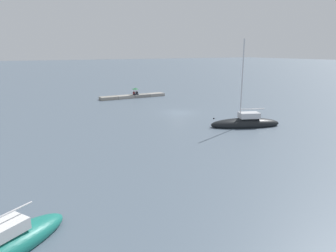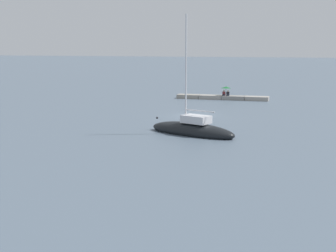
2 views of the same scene
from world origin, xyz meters
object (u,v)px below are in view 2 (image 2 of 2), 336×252
at_px(person_seated_maroon_right, 224,94).
at_px(person_seated_dark_left, 228,94).
at_px(umbrella_open_green, 226,87).
at_px(sailboat_black_near, 192,130).

bearing_deg(person_seated_maroon_right, person_seated_dark_left, 169.90).
distance_m(person_seated_maroon_right, umbrella_open_green, 0.90).
relative_size(umbrella_open_green, sailboat_black_near, 0.13).
distance_m(person_seated_dark_left, person_seated_maroon_right, 0.56).
height_order(person_seated_maroon_right, sailboat_black_near, sailboat_black_near).
relative_size(person_seated_dark_left, umbrella_open_green, 0.56).
distance_m(umbrella_open_green, sailboat_black_near, 26.99).
height_order(person_seated_dark_left, umbrella_open_green, umbrella_open_green).
bearing_deg(sailboat_black_near, person_seated_maroon_right, 26.35).
xyz_separation_m(person_seated_maroon_right, umbrella_open_green, (-0.28, -0.07, 0.86)).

